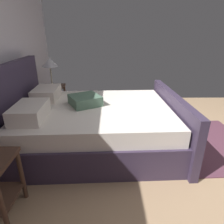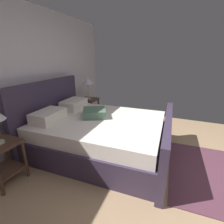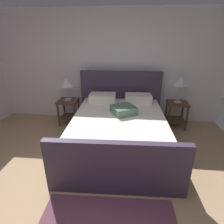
{
  "view_description": "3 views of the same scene",
  "coord_description": "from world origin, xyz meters",
  "px_view_note": "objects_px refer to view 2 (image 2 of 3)",
  "views": [
    {
      "loc": [
        -2.24,
        1.35,
        1.6
      ],
      "look_at": [
        0.2,
        1.32,
        0.6
      ],
      "focal_mm": 31.01,
      "sensor_mm": 36.0,
      "label": 1
    },
    {
      "loc": [
        -2.02,
        0.35,
        1.67
      ],
      "look_at": [
        0.59,
        1.42,
        0.7
      ],
      "focal_mm": 25.98,
      "sensor_mm": 36.0,
      "label": 2
    },
    {
      "loc": [
        0.55,
        -1.45,
        1.95
      ],
      "look_at": [
        0.23,
        1.63,
        0.67
      ],
      "focal_mm": 29.36,
      "sensor_mm": 36.0,
      "label": 3
    }
  ],
  "objects_px": {
    "table_lamp_right": "(88,81)",
    "nightstand_right": "(89,106)",
    "bed": "(98,132)",
    "nightstand_left": "(1,156)"
  },
  "relations": [
    {
      "from": "bed",
      "to": "nightstand_right",
      "type": "relative_size",
      "value": 4.02
    },
    {
      "from": "nightstand_left",
      "to": "table_lamp_right",
      "type": "bearing_deg",
      "value": 2.13
    },
    {
      "from": "nightstand_right",
      "to": "table_lamp_right",
      "type": "distance_m",
      "value": 0.66
    },
    {
      "from": "bed",
      "to": "table_lamp_right",
      "type": "xyz_separation_m",
      "value": [
        1.24,
        0.91,
        0.71
      ]
    },
    {
      "from": "bed",
      "to": "nightstand_right",
      "type": "distance_m",
      "value": 1.54
    },
    {
      "from": "nightstand_left",
      "to": "nightstand_right",
      "type": "bearing_deg",
      "value": 2.13
    },
    {
      "from": "bed",
      "to": "nightstand_right",
      "type": "height_order",
      "value": "bed"
    },
    {
      "from": "bed",
      "to": "table_lamp_right",
      "type": "height_order",
      "value": "bed"
    },
    {
      "from": "table_lamp_right",
      "to": "nightstand_right",
      "type": "bearing_deg",
      "value": 180.0
    },
    {
      "from": "bed",
      "to": "nightstand_right",
      "type": "xyz_separation_m",
      "value": [
        1.24,
        0.91,
        0.05
      ]
    }
  ]
}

